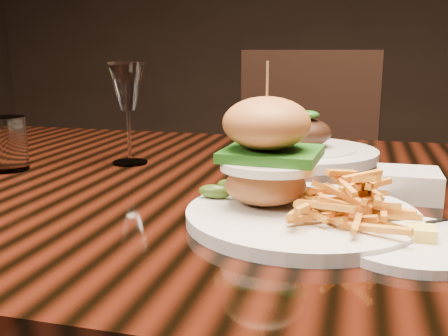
% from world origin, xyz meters
% --- Properties ---
extents(dining_table, '(1.60, 0.90, 0.75)m').
position_xyz_m(dining_table, '(0.00, 0.00, 0.67)').
color(dining_table, black).
rests_on(dining_table, ground).
extents(burger_plate, '(0.27, 0.27, 0.19)m').
position_xyz_m(burger_plate, '(0.09, -0.17, 0.80)').
color(burger_plate, silver).
rests_on(burger_plate, dining_table).
extents(side_saucer, '(0.16, 0.16, 0.02)m').
position_xyz_m(side_saucer, '(0.22, -0.22, 0.76)').
color(side_saucer, silver).
rests_on(side_saucer, dining_table).
extents(ramekin, '(0.10, 0.10, 0.04)m').
position_xyz_m(ramekin, '(0.23, -0.03, 0.77)').
color(ramekin, silver).
rests_on(ramekin, dining_table).
extents(wine_glass, '(0.07, 0.07, 0.18)m').
position_xyz_m(wine_glass, '(-0.23, 0.08, 0.88)').
color(wine_glass, white).
rests_on(wine_glass, dining_table).
extents(water_tumbler, '(0.07, 0.07, 0.09)m').
position_xyz_m(water_tumbler, '(-0.41, -0.02, 0.80)').
color(water_tumbler, white).
rests_on(water_tumbler, dining_table).
extents(far_dish, '(0.28, 0.28, 0.09)m').
position_xyz_m(far_dish, '(0.06, 0.21, 0.77)').
color(far_dish, silver).
rests_on(far_dish, dining_table).
extents(chair_far, '(0.49, 0.49, 0.95)m').
position_xyz_m(chair_far, '(-0.02, 0.89, 0.54)').
color(chair_far, black).
rests_on(chair_far, ground).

